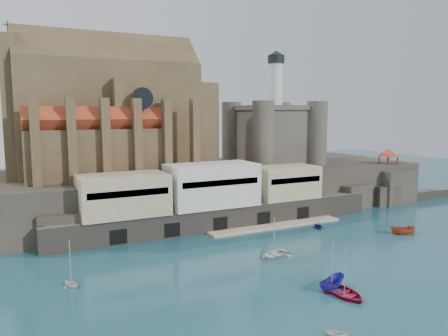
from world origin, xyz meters
TOP-DOWN VIEW (x-y plane):
  - ground at (0.00, 0.00)m, footprint 300.00×300.00m
  - promontory at (-0.19, 39.37)m, footprint 100.00×36.00m
  - quay at (-10.19, 23.07)m, footprint 70.00×12.00m
  - church at (-24.13, 41.85)m, footprint 47.00×25.93m
  - castle_keep at (16.08, 41.08)m, footprint 21.20×21.20m
  - rock_outcrop at (42.00, 25.84)m, footprint 14.50×10.50m
  - pavilion at (42.00, 26.00)m, footprint 6.40×6.40m
  - boat_0 at (-9.21, -14.58)m, footprint 4.67×1.48m
  - boat_1 at (-16.96, -22.00)m, footprint 2.50×2.60m
  - boat_2 at (-9.20, -12.14)m, footprint 2.50×2.47m
  - boat_4 at (-40.00, 4.42)m, footprint 2.89×2.41m
  - boat_5 at (20.50, 2.05)m, footprint 2.53×2.50m
  - boat_6 at (-8.72, 2.45)m, footprint 2.59×4.48m
  - boat_7 at (8.86, 13.00)m, footprint 3.10×2.37m

SIDE VIEW (x-z plane):
  - ground at x=0.00m, z-range 0.00..0.00m
  - boat_0 at x=-9.21m, z-range -3.24..3.24m
  - boat_1 at x=-16.96m, z-range -1.30..1.30m
  - boat_2 at x=-9.20m, z-range -2.56..2.56m
  - boat_4 at x=-40.00m, z-range -1.44..1.44m
  - boat_5 at x=20.50m, z-range -2.52..2.52m
  - boat_6 at x=-8.72m, z-range -3.01..3.01m
  - boat_7 at x=8.86m, z-range -1.59..1.59m
  - rock_outcrop at x=42.00m, z-range -0.33..8.37m
  - promontory at x=-0.19m, z-range -0.08..9.92m
  - quay at x=-10.19m, z-range -0.46..12.59m
  - pavilion at x=42.00m, z-range 10.03..15.43m
  - castle_keep at x=16.08m, z-range 3.66..32.96m
  - church at x=-24.13m, z-range 6.88..37.38m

